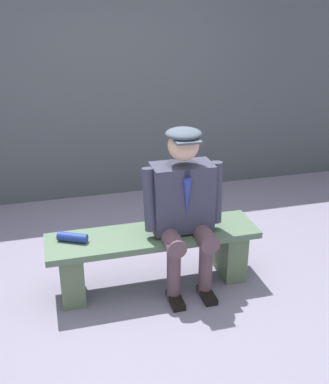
% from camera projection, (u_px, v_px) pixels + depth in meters
% --- Properties ---
extents(ground_plane, '(30.00, 30.00, 0.00)m').
position_uv_depth(ground_plane, '(154.00, 283.00, 3.94)').
color(ground_plane, slate).
extents(bench, '(1.71, 0.44, 0.48)m').
position_uv_depth(bench, '(153.00, 251.00, 3.81)').
color(bench, '#4E674D').
rests_on(bench, ground).
extents(seated_man, '(0.65, 0.55, 1.34)m').
position_uv_depth(seated_man, '(184.00, 202.00, 3.65)').
color(seated_man, '#37384A').
rests_on(seated_man, ground).
extents(rolled_magazine, '(0.24, 0.17, 0.07)m').
position_uv_depth(rolled_magazine, '(72.00, 237.00, 3.61)').
color(rolled_magazine, navy).
rests_on(rolled_magazine, bench).
extents(stadium_wall, '(12.00, 0.24, 2.23)m').
position_uv_depth(stadium_wall, '(109.00, 100.00, 5.35)').
color(stadium_wall, '#464A4E').
rests_on(stadium_wall, ground).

